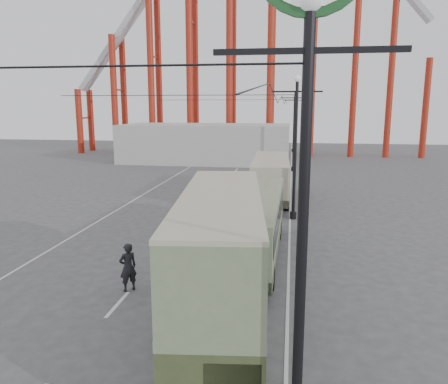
% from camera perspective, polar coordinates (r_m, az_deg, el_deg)
% --- Properties ---
extents(ground, '(160.00, 160.00, 0.00)m').
position_cam_1_polar(ground, '(14.02, -16.32, -21.21)').
color(ground, '#47484A').
rests_on(ground, ground).
extents(road_markings, '(12.52, 120.00, 0.01)m').
position_cam_1_polar(road_markings, '(31.83, -2.72, -2.28)').
color(road_markings, silver).
rests_on(road_markings, ground).
extents(lamp_post_near, '(3.20, 0.44, 10.80)m').
position_cam_1_polar(lamp_post_near, '(7.64, 10.92, 14.40)').
color(lamp_post_near, black).
rests_on(lamp_post_near, ground).
extents(lamp_post_mid, '(3.20, 0.44, 9.32)m').
position_cam_1_polar(lamp_post_mid, '(28.76, 9.28, 5.59)').
color(lamp_post_mid, black).
rests_on(lamp_post_mid, ground).
extents(lamp_post_far, '(3.20, 0.44, 9.32)m').
position_cam_1_polar(lamp_post_far, '(50.70, 9.15, 7.95)').
color(lamp_post_far, black).
rests_on(lamp_post_far, ground).
extents(lamp_post_distant, '(3.20, 0.44, 9.32)m').
position_cam_1_polar(lamp_post_distant, '(72.68, 9.09, 8.89)').
color(lamp_post_distant, black).
rests_on(lamp_post_distant, ground).
extents(fairground_shed, '(22.00, 10.00, 5.00)m').
position_cam_1_polar(fairground_shed, '(58.94, -2.36, 6.39)').
color(fairground_shed, '#AFAFAA').
rests_on(fairground_shed, ground).
extents(double_decker_bus, '(3.29, 9.30, 4.89)m').
position_cam_1_polar(double_decker_bus, '(13.32, -0.41, -9.34)').
color(double_decker_bus, '#374424').
rests_on(double_decker_bus, ground).
extents(single_decker_green, '(2.70, 11.16, 3.15)m').
position_cam_1_polar(single_decker_green, '(21.45, 3.79, -4.07)').
color(single_decker_green, gray).
rests_on(single_decker_green, ground).
extents(single_decker_cream, '(3.09, 10.91, 3.37)m').
position_cam_1_polar(single_decker_cream, '(34.81, 6.14, 2.01)').
color(single_decker_cream, '#B9B094').
rests_on(single_decker_cream, ground).
extents(pedestrian, '(0.86, 0.85, 2.00)m').
position_cam_1_polar(pedestrian, '(18.32, -12.43, -9.56)').
color(pedestrian, black).
rests_on(pedestrian, ground).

